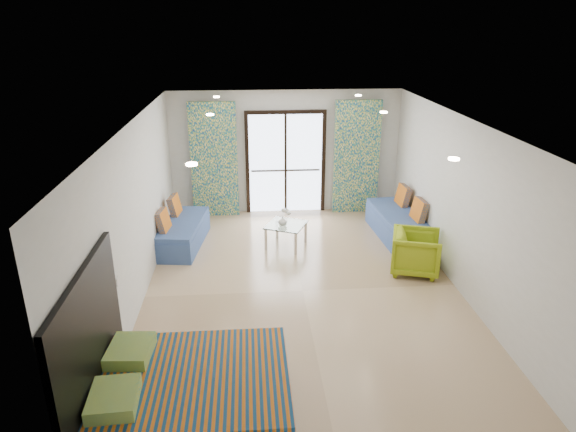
{
  "coord_description": "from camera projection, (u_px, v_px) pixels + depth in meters",
  "views": [
    {
      "loc": [
        -0.81,
        -7.22,
        4.07
      ],
      "look_at": [
        -0.21,
        0.38,
        1.15
      ],
      "focal_mm": 32.0,
      "sensor_mm": 36.0,
      "label": 1
    }
  ],
  "objects": [
    {
      "name": "floor",
      "position": [
        303.0,
        291.0,
        8.24
      ],
      "size": [
        5.0,
        7.5,
        0.01
      ],
      "primitive_type": null,
      "color": "#A28260",
      "rests_on": "ground"
    },
    {
      "name": "ceiling",
      "position": [
        305.0,
        123.0,
        7.28
      ],
      "size": [
        5.0,
        7.5,
        0.01
      ],
      "primitive_type": null,
      "color": "silver",
      "rests_on": "ground"
    },
    {
      "name": "wall_back",
      "position": [
        285.0,
        152.0,
        11.25
      ],
      "size": [
        5.0,
        0.01,
        2.7
      ],
      "primitive_type": null,
      "color": "silver",
      "rests_on": "ground"
    },
    {
      "name": "wall_front",
      "position": [
        352.0,
        370.0,
        4.27
      ],
      "size": [
        5.0,
        0.01,
        2.7
      ],
      "primitive_type": null,
      "color": "silver",
      "rests_on": "ground"
    },
    {
      "name": "wall_left",
      "position": [
        136.0,
        217.0,
        7.57
      ],
      "size": [
        0.01,
        7.5,
        2.7
      ],
      "primitive_type": null,
      "color": "silver",
      "rests_on": "ground"
    },
    {
      "name": "wall_right",
      "position": [
        464.0,
        208.0,
        7.94
      ],
      "size": [
        0.01,
        7.5,
        2.7
      ],
      "primitive_type": null,
      "color": "silver",
      "rests_on": "ground"
    },
    {
      "name": "balcony_door",
      "position": [
        286.0,
        157.0,
        11.25
      ],
      "size": [
        1.76,
        0.08,
        2.28
      ],
      "color": "black",
      "rests_on": "floor"
    },
    {
      "name": "balcony_rail",
      "position": [
        286.0,
        170.0,
        11.37
      ],
      "size": [
        1.52,
        0.03,
        0.04
      ],
      "primitive_type": "cube",
      "color": "#595451",
      "rests_on": "balcony_door"
    },
    {
      "name": "curtain_left",
      "position": [
        214.0,
        160.0,
        11.0
      ],
      "size": [
        1.0,
        0.1,
        2.5
      ],
      "primitive_type": "cube",
      "color": "white",
      "rests_on": "floor"
    },
    {
      "name": "curtain_right",
      "position": [
        357.0,
        158.0,
        11.23
      ],
      "size": [
        1.0,
        0.1,
        2.5
      ],
      "primitive_type": "cube",
      "color": "white",
      "rests_on": "floor"
    },
    {
      "name": "downlight_a",
      "position": [
        192.0,
        164.0,
        5.32
      ],
      "size": [
        0.12,
        0.12,
        0.02
      ],
      "primitive_type": "cylinder",
      "color": "#FFE0B2",
      "rests_on": "ceiling"
    },
    {
      "name": "downlight_b",
      "position": [
        454.0,
        159.0,
        5.53
      ],
      "size": [
        0.12,
        0.12,
        0.02
      ],
      "primitive_type": "cylinder",
      "color": "#FFE0B2",
      "rests_on": "ceiling"
    },
    {
      "name": "downlight_c",
      "position": [
        210.0,
        115.0,
        8.11
      ],
      "size": [
        0.12,
        0.12,
        0.02
      ],
      "primitive_type": "cylinder",
      "color": "#FFE0B2",
      "rests_on": "ceiling"
    },
    {
      "name": "downlight_d",
      "position": [
        384.0,
        112.0,
        8.32
      ],
      "size": [
        0.12,
        0.12,
        0.02
      ],
      "primitive_type": "cylinder",
      "color": "#FFE0B2",
      "rests_on": "ceiling"
    },
    {
      "name": "downlight_e",
      "position": [
        216.0,
        97.0,
        9.98
      ],
      "size": [
        0.12,
        0.12,
        0.02
      ],
      "primitive_type": "cylinder",
      "color": "#FFE0B2",
      "rests_on": "ceiling"
    },
    {
      "name": "downlight_f",
      "position": [
        358.0,
        95.0,
        10.18
      ],
      "size": [
        0.12,
        0.12,
        0.02
      ],
      "primitive_type": "cylinder",
      "color": "#FFE0B2",
      "rests_on": "ceiling"
    },
    {
      "name": "headboard",
      "position": [
        90.0,
        340.0,
        5.17
      ],
      "size": [
        0.06,
        2.1,
        1.5
      ],
      "primitive_type": "cube",
      "color": "black",
      "rests_on": "floor"
    },
    {
      "name": "switch_plate",
      "position": [
        117.0,
        281.0,
        6.33
      ],
      "size": [
        0.02,
        0.1,
        0.1
      ],
      "primitive_type": "cube",
      "color": "silver",
      "rests_on": "wall_left"
    },
    {
      "name": "bed",
      "position": [
        193.0,
        396.0,
        5.51
      ],
      "size": [
        2.03,
        1.66,
        0.7
      ],
      "color": "silver",
      "rests_on": "floor"
    },
    {
      "name": "daybed_left",
      "position": [
        182.0,
        232.0,
        9.83
      ],
      "size": [
        0.9,
        1.82,
        0.86
      ],
      "rotation": [
        0.0,
        0.0,
        -0.13
      ],
      "color": "#3C5690",
      "rests_on": "floor"
    },
    {
      "name": "daybed_right",
      "position": [
        397.0,
        223.0,
        10.22
      ],
      "size": [
        0.85,
        1.91,
        0.92
      ],
      "rotation": [
        0.0,
        0.0,
        0.07
      ],
      "color": "#3C5690",
      "rests_on": "floor"
    },
    {
      "name": "coffee_table",
      "position": [
        286.0,
        227.0,
        9.73
      ],
      "size": [
        0.9,
        0.9,
        0.79
      ],
      "rotation": [
        0.0,
        0.0,
        -0.42
      ],
      "color": "silver",
      "rests_on": "floor"
    },
    {
      "name": "vase",
      "position": [
        283.0,
        221.0,
        9.64
      ],
      "size": [
        0.21,
        0.22,
        0.17
      ],
      "primitive_type": "imported",
      "rotation": [
        0.0,
        0.0,
        -0.28
      ],
      "color": "white",
      "rests_on": "coffee_table"
    },
    {
      "name": "armchair",
      "position": [
        416.0,
        250.0,
        8.74
      ],
      "size": [
        0.93,
        0.96,
        0.8
      ],
      "primitive_type": "imported",
      "rotation": [
        0.0,
        0.0,
        1.27
      ],
      "color": "#8EA315",
      "rests_on": "floor"
    }
  ]
}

